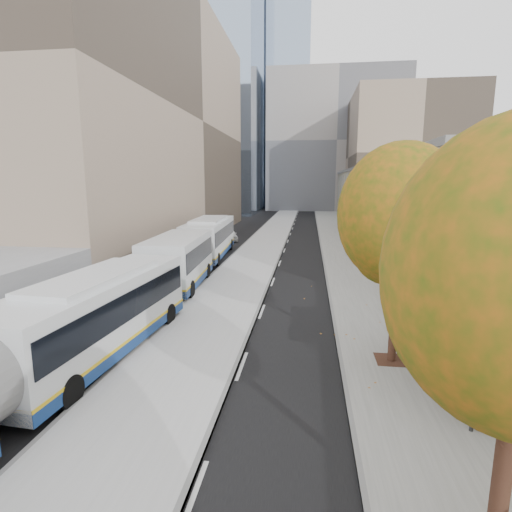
% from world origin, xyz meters
% --- Properties ---
extents(bus_platform, '(4.25, 150.00, 0.15)m').
position_xyz_m(bus_platform, '(-3.88, 35.00, 0.07)').
color(bus_platform, '#B0B0B0').
rests_on(bus_platform, ground).
extents(sidewalk, '(4.75, 150.00, 0.08)m').
position_xyz_m(sidewalk, '(4.12, 35.00, 0.04)').
color(sidewalk, gray).
rests_on(sidewalk, ground).
extents(building_tan, '(18.00, 92.00, 8.00)m').
position_xyz_m(building_tan, '(15.50, 64.00, 4.00)').
color(building_tan, gray).
rests_on(building_tan, ground).
extents(building_midrise, '(24.00, 46.00, 25.00)m').
position_xyz_m(building_midrise, '(-22.50, 41.00, 12.50)').
color(building_midrise, gray).
rests_on(building_midrise, ground).
extents(glass_tower_near, '(20.00, 20.00, 66.00)m').
position_xyz_m(glass_tower_near, '(-20.00, 82.00, 33.00)').
color(glass_tower_near, '#889DBA').
rests_on(glass_tower_near, ground).
extents(glass_tower_far, '(16.00, 16.00, 84.00)m').
position_xyz_m(glass_tower_far, '(-8.00, 102.00, 42.00)').
color(glass_tower_far, '#889DBA').
rests_on(glass_tower_far, ground).
extents(building_far_block, '(30.00, 18.00, 30.00)m').
position_xyz_m(building_far_block, '(6.00, 96.00, 15.00)').
color(building_far_block, gray).
rests_on(building_far_block, ground).
extents(bus_shelter, '(1.90, 4.40, 2.53)m').
position_xyz_m(bus_shelter, '(5.69, 10.96, 2.19)').
color(bus_shelter, '#383A3F').
rests_on(bus_shelter, sidewalk).
extents(tree_c, '(4.20, 4.20, 7.28)m').
position_xyz_m(tree_c, '(3.60, 13.00, 5.25)').
color(tree_c, black).
rests_on(tree_c, sidewalk).
extents(bus_near, '(3.75, 17.69, 2.93)m').
position_xyz_m(bus_near, '(-7.25, 8.27, 1.60)').
color(bus_near, silver).
rests_on(bus_near, ground).
extents(bus_far, '(3.81, 18.97, 3.14)m').
position_xyz_m(bus_far, '(-7.50, 27.59, 1.72)').
color(bus_far, silver).
rests_on(bus_far, ground).
extents(distant_car, '(2.82, 4.23, 1.34)m').
position_xyz_m(distant_car, '(-8.09, 41.63, 0.67)').
color(distant_car, silver).
rests_on(distant_car, ground).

